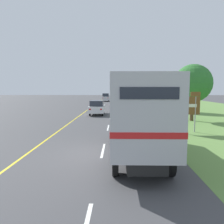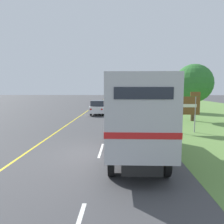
{
  "view_description": "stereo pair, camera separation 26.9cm",
  "coord_description": "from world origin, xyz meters",
  "px_view_note": "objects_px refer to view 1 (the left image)",
  "views": [
    {
      "loc": [
        0.71,
        -10.44,
        3.19
      ],
      "look_at": [
        0.3,
        8.13,
        1.2
      ],
      "focal_mm": 35.0,
      "sensor_mm": 36.0,
      "label": 1
    },
    {
      "loc": [
        0.98,
        -10.43,
        3.19
      ],
      "look_at": [
        0.3,
        8.13,
        1.2
      ],
      "focal_mm": 35.0,
      "sensor_mm": 36.0,
      "label": 2
    }
  ],
  "objects_px": {
    "roadside_tree_near": "(193,83)",
    "roadside_tree_mid": "(174,88)",
    "lead_car_white": "(97,107)",
    "lead_car_red_ahead": "(124,100)",
    "highway_sign": "(185,107)",
    "lead_car_silver_ahead": "(106,97)",
    "horse_trailer_truck": "(137,113)"
  },
  "relations": [
    {
      "from": "roadside_tree_near",
      "to": "horse_trailer_truck",
      "type": "bearing_deg",
      "value": -119.26
    },
    {
      "from": "horse_trailer_truck",
      "to": "roadside_tree_mid",
      "type": "height_order",
      "value": "roadside_tree_mid"
    },
    {
      "from": "highway_sign",
      "to": "roadside_tree_mid",
      "type": "xyz_separation_m",
      "value": [
        2.88,
        14.6,
        1.38
      ]
    },
    {
      "from": "horse_trailer_truck",
      "to": "lead_car_red_ahead",
      "type": "xyz_separation_m",
      "value": [
        0.41,
        31.56,
        -1.08
      ]
    },
    {
      "from": "lead_car_red_ahead",
      "to": "lead_car_silver_ahead",
      "type": "height_order",
      "value": "lead_car_silver_ahead"
    },
    {
      "from": "lead_car_white",
      "to": "lead_car_red_ahead",
      "type": "distance_m",
      "value": 15.5
    },
    {
      "from": "lead_car_white",
      "to": "highway_sign",
      "type": "relative_size",
      "value": 1.37
    },
    {
      "from": "lead_car_white",
      "to": "roadside_tree_near",
      "type": "xyz_separation_m",
      "value": [
        9.91,
        -4.89,
        2.81
      ]
    },
    {
      "from": "roadside_tree_near",
      "to": "roadside_tree_mid",
      "type": "xyz_separation_m",
      "value": [
        0.41,
        8.81,
        -0.43
      ]
    },
    {
      "from": "horse_trailer_truck",
      "to": "lead_car_red_ahead",
      "type": "distance_m",
      "value": 31.58
    },
    {
      "from": "roadside_tree_near",
      "to": "roadside_tree_mid",
      "type": "height_order",
      "value": "roadside_tree_near"
    },
    {
      "from": "highway_sign",
      "to": "horse_trailer_truck",
      "type": "bearing_deg",
      "value": -124.76
    },
    {
      "from": "horse_trailer_truck",
      "to": "lead_car_white",
      "type": "height_order",
      "value": "horse_trailer_truck"
    },
    {
      "from": "lead_car_red_ahead",
      "to": "highway_sign",
      "type": "bearing_deg",
      "value": -81.94
    },
    {
      "from": "roadside_tree_mid",
      "to": "highway_sign",
      "type": "bearing_deg",
      "value": -101.14
    },
    {
      "from": "highway_sign",
      "to": "roadside_tree_near",
      "type": "bearing_deg",
      "value": 66.95
    },
    {
      "from": "lead_car_red_ahead",
      "to": "roadside_tree_near",
      "type": "xyz_separation_m",
      "value": [
        6.11,
        -19.92,
        2.75
      ]
    },
    {
      "from": "highway_sign",
      "to": "roadside_tree_near",
      "type": "xyz_separation_m",
      "value": [
        2.47,
        5.8,
        1.82
      ]
    },
    {
      "from": "lead_car_red_ahead",
      "to": "roadside_tree_near",
      "type": "bearing_deg",
      "value": -72.95
    },
    {
      "from": "lead_car_red_ahead",
      "to": "highway_sign",
      "type": "height_order",
      "value": "highway_sign"
    },
    {
      "from": "lead_car_silver_ahead",
      "to": "roadside_tree_mid",
      "type": "relative_size",
      "value": 0.84
    },
    {
      "from": "roadside_tree_near",
      "to": "roadside_tree_mid",
      "type": "relative_size",
      "value": 1.1
    },
    {
      "from": "lead_car_white",
      "to": "lead_car_red_ahead",
      "type": "bearing_deg",
      "value": 75.8
    },
    {
      "from": "highway_sign",
      "to": "lead_car_red_ahead",
      "type": "bearing_deg",
      "value": 98.06
    },
    {
      "from": "lead_car_silver_ahead",
      "to": "roadside_tree_mid",
      "type": "xyz_separation_m",
      "value": [
        10.68,
        -24.94,
        2.27
      ]
    },
    {
      "from": "highway_sign",
      "to": "roadside_tree_near",
      "type": "height_order",
      "value": "roadside_tree_near"
    },
    {
      "from": "lead_car_white",
      "to": "lead_car_red_ahead",
      "type": "xyz_separation_m",
      "value": [
        3.8,
        15.03,
        0.06
      ]
    },
    {
      "from": "horse_trailer_truck",
      "to": "roadside_tree_near",
      "type": "height_order",
      "value": "roadside_tree_near"
    },
    {
      "from": "lead_car_silver_ahead",
      "to": "horse_trailer_truck",
      "type": "bearing_deg",
      "value": -85.28
    },
    {
      "from": "lead_car_red_ahead",
      "to": "lead_car_silver_ahead",
      "type": "xyz_separation_m",
      "value": [
        -4.16,
        13.83,
        0.05
      ]
    },
    {
      "from": "lead_car_red_ahead",
      "to": "roadside_tree_near",
      "type": "distance_m",
      "value": 21.01
    },
    {
      "from": "lead_car_red_ahead",
      "to": "roadside_tree_mid",
      "type": "relative_size",
      "value": 0.77
    }
  ]
}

